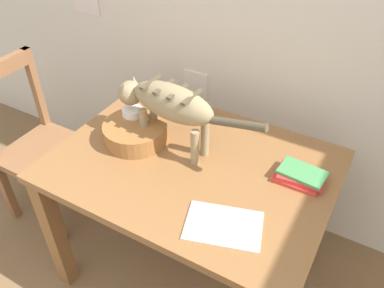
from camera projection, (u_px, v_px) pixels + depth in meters
name	position (u px, v px, depth m)	size (l,w,h in m)	color
dining_table	(192.00, 179.00, 1.70)	(1.15, 0.83, 0.74)	#916036
cat	(168.00, 104.00, 1.60)	(0.70, 0.16, 0.31)	#98845F
saucer_bowl	(134.00, 126.00, 1.81)	(0.21, 0.21, 0.04)	#374EB0
coffee_mug	(133.00, 116.00, 1.77)	(0.13, 0.09, 0.08)	white
magazine	(224.00, 225.00, 1.38)	(0.27, 0.18, 0.01)	beige
book_stack	(300.00, 176.00, 1.54)	(0.20, 0.13, 0.05)	red
wicker_basket	(135.00, 132.00, 1.74)	(0.28, 0.28, 0.08)	#9A6434
wooden_chair_near	(40.00, 147.00, 2.18)	(0.42, 0.42, 0.93)	#8F603C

